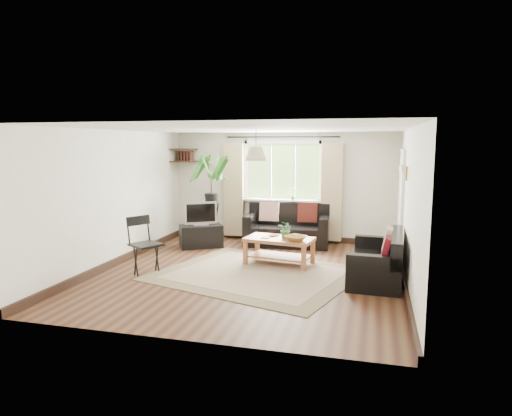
% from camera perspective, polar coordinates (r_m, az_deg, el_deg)
% --- Properties ---
extents(floor, '(5.50, 5.50, 0.00)m').
position_cam_1_polar(floor, '(7.77, -0.75, -8.10)').
color(floor, '#331711').
rests_on(floor, ground).
extents(ceiling, '(5.50, 5.50, 0.00)m').
position_cam_1_polar(ceiling, '(7.46, -0.79, 9.89)').
color(ceiling, white).
rests_on(ceiling, floor).
extents(wall_back, '(5.00, 0.02, 2.40)m').
position_cam_1_polar(wall_back, '(10.18, 3.34, 2.65)').
color(wall_back, beige).
rests_on(wall_back, floor).
extents(wall_front, '(5.00, 0.02, 2.40)m').
position_cam_1_polar(wall_front, '(4.96, -9.23, -3.28)').
color(wall_front, beige).
rests_on(wall_front, floor).
extents(wall_left, '(0.02, 5.50, 2.40)m').
position_cam_1_polar(wall_left, '(8.53, -17.19, 1.23)').
color(wall_left, beige).
rests_on(wall_left, floor).
extents(wall_right, '(0.02, 5.50, 2.40)m').
position_cam_1_polar(wall_right, '(7.28, 18.58, 0.03)').
color(wall_right, beige).
rests_on(wall_right, floor).
extents(rug, '(3.72, 3.42, 0.02)m').
position_cam_1_polar(rug, '(7.68, 0.10, -8.22)').
color(rug, '#C1B096').
rests_on(rug, floor).
extents(window, '(2.50, 0.16, 2.16)m').
position_cam_1_polar(window, '(10.12, 3.31, 4.60)').
color(window, white).
rests_on(window, wall_back).
extents(door, '(0.06, 0.96, 2.06)m').
position_cam_1_polar(door, '(8.98, 17.61, 0.26)').
color(door, silver).
rests_on(door, wall_right).
extents(corner_shelf, '(0.50, 0.50, 0.34)m').
position_cam_1_polar(corner_shelf, '(10.58, -9.02, 6.52)').
color(corner_shelf, black).
rests_on(corner_shelf, wall_back).
extents(pendant_lamp, '(0.36, 0.36, 0.54)m').
position_cam_1_polar(pendant_lamp, '(7.85, -0.00, 7.25)').
color(pendant_lamp, beige).
rests_on(pendant_lamp, ceiling).
extents(wall_sconce, '(0.12, 0.12, 0.28)m').
position_cam_1_polar(wall_sconce, '(7.52, 18.08, 4.44)').
color(wall_sconce, beige).
rests_on(wall_sconce, wall_right).
extents(sofa_back, '(1.82, 0.98, 0.83)m').
position_cam_1_polar(sofa_back, '(9.76, 3.90, -2.23)').
color(sofa_back, black).
rests_on(sofa_back, floor).
extents(sofa_right, '(1.61, 0.86, 0.74)m').
position_cam_1_polar(sofa_right, '(7.52, 14.78, -6.01)').
color(sofa_right, black).
rests_on(sofa_right, floor).
extents(coffee_table, '(1.27, 0.82, 0.49)m').
position_cam_1_polar(coffee_table, '(8.25, 2.91, -5.39)').
color(coffee_table, '#955430').
rests_on(coffee_table, floor).
extents(table_plant, '(0.34, 0.32, 0.30)m').
position_cam_1_polar(table_plant, '(8.18, 3.78, -2.70)').
color(table_plant, '#376E2C').
rests_on(table_plant, coffee_table).
extents(bowl, '(0.48, 0.48, 0.09)m').
position_cam_1_polar(bowl, '(7.97, 5.00, -3.77)').
color(bowl, olive).
rests_on(bowl, coffee_table).
extents(book_a, '(0.17, 0.22, 0.02)m').
position_cam_1_polar(book_a, '(8.20, 0.68, -3.66)').
color(book_a, silver).
rests_on(book_a, coffee_table).
extents(book_b, '(0.21, 0.24, 0.02)m').
position_cam_1_polar(book_b, '(8.39, 1.71, -3.37)').
color(book_b, brown).
rests_on(book_b, coffee_table).
extents(tv_stand, '(0.99, 0.87, 0.47)m').
position_cam_1_polar(tv_stand, '(9.67, -6.88, -3.49)').
color(tv_stand, black).
rests_on(tv_stand, floor).
extents(tv, '(0.69, 0.54, 0.51)m').
position_cam_1_polar(tv, '(9.58, -6.93, -0.62)').
color(tv, '#A5A5AA').
rests_on(tv, tv_stand).
extents(palm_stand, '(0.78, 0.78, 1.94)m').
position_cam_1_polar(palm_stand, '(9.85, -5.58, 1.08)').
color(palm_stand, black).
rests_on(palm_stand, floor).
extents(folding_chair, '(0.67, 0.67, 0.95)m').
position_cam_1_polar(folding_chair, '(7.84, -13.58, -4.59)').
color(folding_chair, black).
rests_on(folding_chair, floor).
extents(sill_plant, '(0.14, 0.10, 0.27)m').
position_cam_1_polar(sill_plant, '(10.03, 4.60, 1.78)').
color(sill_plant, '#2D6023').
rests_on(sill_plant, window).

